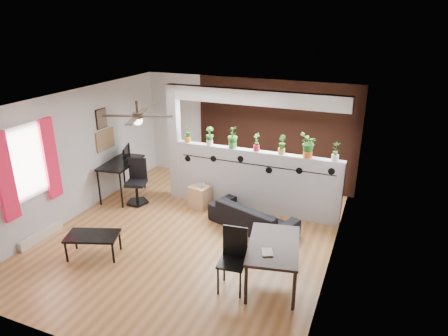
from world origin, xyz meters
TOP-DOWN VIEW (x-y plane):
  - room_shell at (0.00, 0.00)m, footprint 6.30×7.10m
  - partition_wall at (0.80, 1.50)m, footprint 3.60×0.18m
  - ceiling_header at (0.80, 1.50)m, footprint 3.60×0.18m
  - pier_column at (-1.11, 1.50)m, footprint 0.22×0.20m
  - brick_panel at (0.80, 2.97)m, footprint 3.90×0.05m
  - vine_decal at (0.80, 1.40)m, footprint 3.31×0.01m
  - window_assembly at (-2.56, -1.20)m, footprint 0.09×1.30m
  - baseboard_heater at (-2.54, -1.20)m, footprint 0.08×1.00m
  - corkboard at (-2.58, 0.95)m, footprint 0.03×0.60m
  - framed_art at (-2.58, 0.90)m, footprint 0.03×0.34m
  - ceiling_fan at (-0.80, -0.30)m, footprint 1.19×1.19m
  - potted_plant_0 at (-0.78, 1.50)m, footprint 0.16×0.20m
  - potted_plant_1 at (-0.25, 1.50)m, footprint 0.24×0.22m
  - potted_plant_2 at (0.27, 1.50)m, footprint 0.26×0.29m
  - potted_plant_3 at (0.80, 1.50)m, footprint 0.24×0.23m
  - potted_plant_4 at (1.33, 1.50)m, footprint 0.24×0.25m
  - potted_plant_5 at (1.85, 1.50)m, footprint 0.24×0.28m
  - potted_plant_6 at (2.38, 1.50)m, footprint 0.23×0.20m
  - sofa at (1.01, 0.72)m, footprint 1.83×1.19m
  - cube_shelf at (-0.36, 1.16)m, footprint 0.47×0.43m
  - cup at (-0.31, 1.16)m, footprint 0.13×0.13m
  - computer_desk at (-2.25, 1.00)m, footprint 0.76×1.25m
  - monitor at (-2.25, 1.15)m, footprint 0.31×0.17m
  - office_chair at (-1.75, 0.84)m, footprint 0.52×0.52m
  - dining_table at (1.85, -0.80)m, footprint 1.00×1.39m
  - book at (1.75, -1.10)m, footprint 0.23×0.26m
  - folding_chair at (1.31, -1.12)m, footprint 0.45×0.45m
  - coffee_table at (-1.25, -1.27)m, footprint 1.00×0.77m

SIDE VIEW (x-z plane):
  - baseboard_heater at x=-2.54m, z-range 0.00..0.18m
  - cube_shelf at x=-0.36m, z-range 0.00..0.50m
  - sofa at x=1.01m, z-range 0.00..0.50m
  - coffee_table at x=-1.25m, z-range 0.16..0.58m
  - office_chair at x=-1.75m, z-range -0.06..0.94m
  - cup at x=-0.31m, z-range 0.50..0.59m
  - folding_chair at x=1.31m, z-range 0.09..1.09m
  - dining_table at x=1.85m, z-range 0.27..0.96m
  - partition_wall at x=0.80m, z-range 0.00..1.35m
  - book at x=1.75m, z-range 0.69..0.71m
  - computer_desk at x=-2.25m, z-range 0.35..1.20m
  - monitor at x=-2.25m, z-range 0.86..1.03m
  - vine_decal at x=0.80m, z-range 0.93..1.23m
  - room_shell at x=0.00m, z-range -0.15..2.75m
  - pier_column at x=-1.11m, z-range 0.00..2.60m
  - brick_panel at x=0.80m, z-range 0.00..2.60m
  - corkboard at x=-2.58m, z-range 1.12..1.58m
  - window_assembly at x=-2.56m, z-range 0.73..2.28m
  - potted_plant_3 at x=0.80m, z-range 1.36..1.74m
  - potted_plant_0 at x=-0.78m, z-range 1.36..1.74m
  - potted_plant_4 at x=1.33m, z-range 1.36..1.75m
  - potted_plant_6 at x=2.38m, z-range 1.36..1.76m
  - potted_plant_1 at x=-0.25m, z-range 1.36..1.76m
  - potted_plant_2 at x=0.27m, z-range 1.36..1.83m
  - potted_plant_5 at x=1.85m, z-range 1.36..1.85m
  - framed_art at x=-2.58m, z-range 1.63..2.07m
  - ceiling_fan at x=-0.80m, z-range 2.10..2.53m
  - ceiling_header at x=0.80m, z-range 2.30..2.60m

